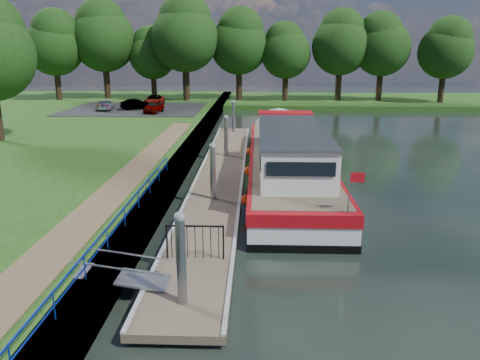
{
  "coord_description": "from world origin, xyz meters",
  "views": [
    {
      "loc": [
        1.92,
        -11.51,
        6.87
      ],
      "look_at": [
        1.22,
        8.08,
        1.4
      ],
      "focal_mm": 35.0,
      "sensor_mm": 36.0,
      "label": 1
    }
  ],
  "objects_px": {
    "pontoon": "(221,177)",
    "barge": "(286,157)",
    "car_a": "(154,107)",
    "car_c": "(105,105)",
    "car_d": "(154,100)",
    "car_b": "(136,104)"
  },
  "relations": [
    {
      "from": "car_a",
      "to": "car_d",
      "type": "bearing_deg",
      "value": 107.33
    },
    {
      "from": "car_c",
      "to": "barge",
      "type": "bearing_deg",
      "value": 119.51
    },
    {
      "from": "car_a",
      "to": "car_b",
      "type": "height_order",
      "value": "car_a"
    },
    {
      "from": "car_a",
      "to": "car_b",
      "type": "bearing_deg",
      "value": 138.57
    },
    {
      "from": "barge",
      "to": "car_a",
      "type": "height_order",
      "value": "barge"
    },
    {
      "from": "pontoon",
      "to": "barge",
      "type": "distance_m",
      "value": 3.84
    },
    {
      "from": "car_b",
      "to": "car_d",
      "type": "xyz_separation_m",
      "value": [
        1.15,
        3.47,
        0.05
      ]
    },
    {
      "from": "pontoon",
      "to": "barge",
      "type": "height_order",
      "value": "barge"
    },
    {
      "from": "car_a",
      "to": "car_b",
      "type": "relative_size",
      "value": 1.04
    },
    {
      "from": "pontoon",
      "to": "barge",
      "type": "xyz_separation_m",
      "value": [
        3.6,
        1.01,
        0.9
      ]
    },
    {
      "from": "car_a",
      "to": "pontoon",
      "type": "bearing_deg",
      "value": -63.41
    },
    {
      "from": "car_a",
      "to": "car_c",
      "type": "xyz_separation_m",
      "value": [
        -5.52,
        2.07,
        -0.05
      ]
    },
    {
      "from": "car_c",
      "to": "car_d",
      "type": "distance_m",
      "value": 5.83
    },
    {
      "from": "car_a",
      "to": "car_c",
      "type": "bearing_deg",
      "value": 165.09
    },
    {
      "from": "car_c",
      "to": "car_d",
      "type": "xyz_separation_m",
      "value": [
        4.27,
        3.97,
        0.06
      ]
    },
    {
      "from": "pontoon",
      "to": "car_d",
      "type": "height_order",
      "value": "car_d"
    },
    {
      "from": "barge",
      "to": "car_c",
      "type": "relative_size",
      "value": 5.81
    },
    {
      "from": "pontoon",
      "to": "car_c",
      "type": "relative_size",
      "value": 8.24
    },
    {
      "from": "pontoon",
      "to": "car_b",
      "type": "relative_size",
      "value": 9.19
    },
    {
      "from": "car_d",
      "to": "car_c",
      "type": "bearing_deg",
      "value": -141.89
    },
    {
      "from": "car_b",
      "to": "barge",
      "type": "bearing_deg",
      "value": -169.31
    },
    {
      "from": "barge",
      "to": "car_c",
      "type": "xyz_separation_m",
      "value": [
        -17.42,
        22.83,
        0.28
      ]
    }
  ]
}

